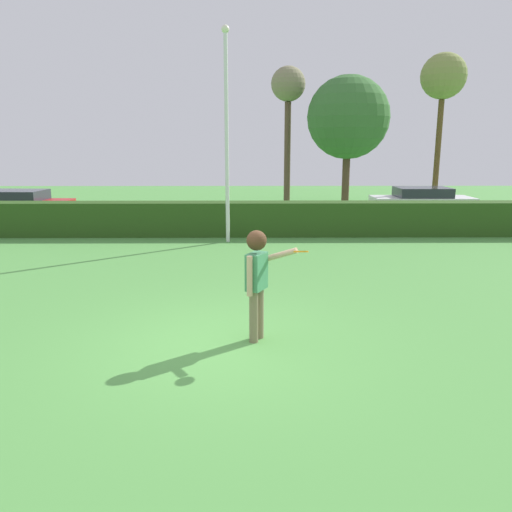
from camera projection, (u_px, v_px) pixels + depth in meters
name	position (u px, v px, depth m)	size (l,w,h in m)	color
ground_plane	(221.00, 344.00, 7.84)	(60.00, 60.00, 0.00)	#549B47
person	(257.00, 273.00, 7.76)	(0.83, 0.52, 1.78)	#7E6E52
frisbee	(301.00, 252.00, 7.49)	(0.23, 0.23, 0.07)	orange
lamppost	(227.00, 127.00, 15.24)	(0.24, 0.24, 6.47)	silver
hedge_row	(238.00, 219.00, 16.98)	(24.17, 0.90, 1.14)	#2A4C19
parked_car_red	(17.00, 204.00, 20.06)	(4.27, 1.96, 1.25)	#B21E1E
parked_car_white	(422.00, 201.00, 21.35)	(4.21, 1.82, 1.25)	white
maple_tree	(288.00, 91.00, 24.84)	(1.71, 1.71, 6.82)	brown
birch_tree	(348.00, 118.00, 24.29)	(4.00, 4.00, 6.32)	brown
bare_elm_tree	(443.00, 79.00, 22.44)	(2.03, 2.03, 7.04)	brown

